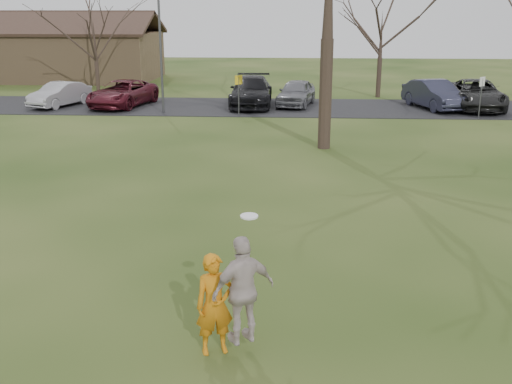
# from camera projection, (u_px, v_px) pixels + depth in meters

# --- Properties ---
(ground) EXTENTS (120.00, 120.00, 0.00)m
(ground) POSITION_uv_depth(u_px,v_px,m) (240.00, 355.00, 9.59)
(ground) COLOR #1E380F
(ground) RESTS_ON ground
(parking_strip) EXTENTS (62.00, 6.50, 0.04)m
(parking_strip) POSITION_uv_depth(u_px,v_px,m) (279.00, 107.00, 33.44)
(parking_strip) COLOR black
(parking_strip) RESTS_ON ground
(player_defender) EXTENTS (0.71, 0.59, 1.68)m
(player_defender) POSITION_uv_depth(u_px,v_px,m) (215.00, 304.00, 9.45)
(player_defender) COLOR #CA7410
(player_defender) RESTS_ON ground
(car_1) EXTENTS (2.67, 4.26, 1.33)m
(car_1) POSITION_uv_depth(u_px,v_px,m) (60.00, 94.00, 33.45)
(car_1) COLOR #A7A6AC
(car_1) RESTS_ON parking_strip
(car_2) EXTENTS (3.38, 5.53, 1.43)m
(car_2) POSITION_uv_depth(u_px,v_px,m) (123.00, 93.00, 33.45)
(car_2) COLOR #4E121D
(car_2) RESTS_ON parking_strip
(car_3) EXTENTS (2.34, 5.57, 1.61)m
(car_3) POSITION_uv_depth(u_px,v_px,m) (251.00, 91.00, 33.57)
(car_3) COLOR black
(car_3) RESTS_ON parking_strip
(car_4) EXTENTS (2.51, 4.47, 1.44)m
(car_4) POSITION_uv_depth(u_px,v_px,m) (296.00, 93.00, 33.68)
(car_4) COLOR slate
(car_4) RESTS_ON parking_strip
(car_5) EXTENTS (2.95, 4.92, 1.53)m
(car_5) POSITION_uv_depth(u_px,v_px,m) (434.00, 94.00, 32.65)
(car_5) COLOR #282A3D
(car_5) RESTS_ON parking_strip
(car_6) EXTENTS (3.16, 5.84, 1.55)m
(car_6) POSITION_uv_depth(u_px,v_px,m) (476.00, 94.00, 32.59)
(car_6) COLOR black
(car_6) RESTS_ON parking_strip
(catching_play) EXTENTS (1.11, 0.91, 2.11)m
(catching_play) POSITION_uv_depth(u_px,v_px,m) (243.00, 290.00, 9.31)
(catching_play) COLOR #BEAEAA
(catching_play) RESTS_ON ground
(building) EXTENTS (20.60, 8.50, 5.14)m
(building) POSITION_uv_depth(u_px,v_px,m) (25.00, 54.00, 46.48)
(building) COLOR #8C6D4C
(building) RESTS_ON ground
(lamp_post) EXTENTS (0.34, 0.34, 6.27)m
(lamp_post) POSITION_uv_depth(u_px,v_px,m) (160.00, 36.00, 30.26)
(lamp_post) COLOR #47474C
(lamp_post) RESTS_ON ground
(sign_yellow) EXTENTS (0.35, 0.35, 2.08)m
(sign_yellow) POSITION_uv_depth(u_px,v_px,m) (239.00, 88.00, 30.28)
(sign_yellow) COLOR #47474C
(sign_yellow) RESTS_ON ground
(sign_white) EXTENTS (0.35, 0.35, 2.08)m
(sign_white) POSITION_uv_depth(u_px,v_px,m) (481.00, 90.00, 29.57)
(sign_white) COLOR #47474C
(sign_white) RESTS_ON ground
(small_tree_row) EXTENTS (55.00, 5.90, 8.50)m
(small_tree_row) POSITION_uv_depth(u_px,v_px,m) (354.00, 32.00, 36.88)
(small_tree_row) COLOR #352821
(small_tree_row) RESTS_ON ground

